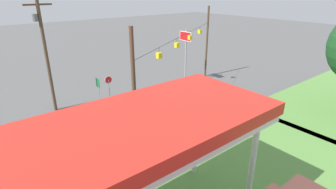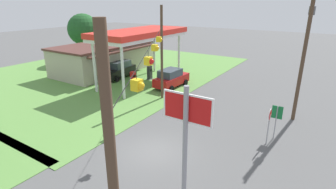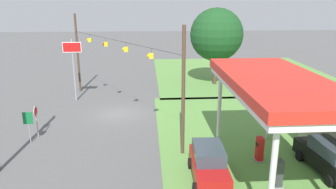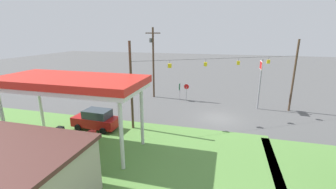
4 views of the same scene
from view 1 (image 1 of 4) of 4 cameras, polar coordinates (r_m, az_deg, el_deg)
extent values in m
plane|color=#565656|center=(25.54, 3.18, -2.34)|extent=(160.00, 160.00, 0.00)
cube|color=silver|center=(10.01, -7.36, -9.30)|extent=(11.58, 5.02, 0.35)
cube|color=red|center=(9.79, -7.49, -7.05)|extent=(11.78, 5.22, 0.55)
cylinder|color=silver|center=(15.48, 6.00, -8.93)|extent=(0.28, 0.28, 5.15)
cylinder|color=silver|center=(13.53, 17.74, -15.07)|extent=(0.28, 0.28, 5.15)
cube|color=#AD1414|center=(15.24, -16.21, -18.59)|extent=(4.66, 2.03, 0.92)
cube|color=#333D47|center=(14.78, -15.54, -15.74)|extent=(2.59, 1.80, 0.79)
cylinder|color=black|center=(16.59, -12.51, -16.41)|extent=(0.69, 0.25, 0.68)
cylinder|color=#99999E|center=(27.13, -12.66, 1.02)|extent=(0.08, 0.08, 2.10)
cylinder|color=white|center=(26.78, -12.85, 3.12)|extent=(0.80, 0.03, 0.80)
cylinder|color=red|center=(26.78, -12.85, 3.12)|extent=(0.70, 0.03, 0.70)
cylinder|color=gray|center=(30.75, 3.86, 8.18)|extent=(0.18, 0.18, 6.39)
cube|color=white|center=(30.21, 3.83, 12.54)|extent=(0.06, 1.87, 1.03)
cube|color=red|center=(30.21, 3.83, 12.54)|extent=(0.07, 1.75, 0.91)
cylinder|color=gray|center=(26.91, -14.81, 0.99)|extent=(0.07, 0.07, 2.40)
cube|color=#146B33|center=(26.64, -15.06, 2.47)|extent=(0.04, 0.70, 0.90)
cylinder|color=#4C3828|center=(25.14, -24.91, 7.47)|extent=(0.28, 0.28, 10.15)
cube|color=#4C3828|center=(24.58, -26.55, 17.12)|extent=(2.20, 0.14, 0.14)
cylinder|color=#59595B|center=(24.57, -26.96, 14.68)|extent=(0.44, 0.44, 0.60)
cylinder|color=#4C3828|center=(33.26, 8.45, 11.07)|extent=(0.24, 0.24, 8.70)
cylinder|color=#4C3828|center=(15.55, -7.27, -1.51)|extent=(0.24, 0.24, 8.70)
cylinder|color=black|center=(23.58, 3.53, 12.86)|extent=(16.64, 10.02, 0.02)
cylinder|color=black|center=(29.17, 6.99, 14.14)|extent=(0.02, 0.02, 0.35)
cube|color=yellow|center=(29.22, 6.96, 13.41)|extent=(0.32, 0.32, 0.40)
sphere|color=yellow|center=(29.34, 6.72, 13.46)|extent=(0.28, 0.28, 0.28)
cylinder|color=black|center=(25.45, 4.84, 13.09)|extent=(0.02, 0.02, 0.35)
cube|color=yellow|center=(25.51, 4.81, 12.26)|extent=(0.32, 0.32, 0.40)
sphere|color=red|center=(25.63, 4.55, 12.32)|extent=(0.28, 0.28, 0.28)
cylinder|color=black|center=(21.79, 1.98, 11.67)|extent=(0.02, 0.02, 0.35)
cube|color=yellow|center=(21.86, 1.97, 10.70)|extent=(0.32, 0.32, 0.40)
sphere|color=yellow|center=(21.98, 1.68, 10.77)|extent=(0.28, 0.28, 0.28)
cylinder|color=black|center=(18.22, -1.96, 9.63)|extent=(0.02, 0.02, 0.35)
cube|color=yellow|center=(18.30, -1.95, 8.48)|extent=(0.32, 0.32, 0.40)
sphere|color=yellow|center=(18.43, -2.27, 8.57)|extent=(0.28, 0.28, 0.28)
camera|label=2|loc=(37.62, 8.38, 19.38)|focal=28.00mm
camera|label=3|loc=(19.65, -80.70, 2.92)|focal=35.00mm
camera|label=4|loc=(17.79, 75.17, 2.11)|focal=24.00mm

